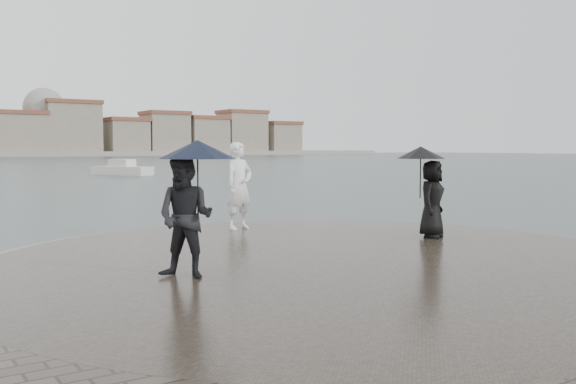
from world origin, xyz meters
TOP-DOWN VIEW (x-y plane):
  - ground at (0.00, 0.00)m, footprint 400.00×400.00m
  - kerb_ring at (0.00, 3.50)m, footprint 12.50×12.50m
  - quay_tip at (0.00, 3.50)m, footprint 11.90×11.90m
  - statue at (0.68, 7.96)m, footprint 0.84×0.65m
  - visitor_left at (-2.65, 3.43)m, footprint 1.38×1.24m
  - visitor_right at (3.38, 4.49)m, footprint 1.25×1.04m
  - boats at (4.27, 48.91)m, footprint 17.45×10.32m

SIDE VIEW (x-z plane):
  - ground at x=0.00m, z-range 0.00..0.00m
  - kerb_ring at x=0.00m, z-range 0.00..0.32m
  - quay_tip at x=0.00m, z-range 0.00..0.36m
  - boats at x=4.27m, z-range -0.37..1.13m
  - statue at x=0.68m, z-range 0.36..2.41m
  - visitor_right at x=3.38m, z-range 0.49..2.44m
  - visitor_left at x=-2.65m, z-range 0.50..2.54m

